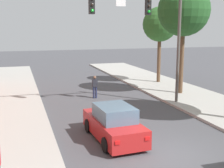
# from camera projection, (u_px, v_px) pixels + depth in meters

# --- Properties ---
(ground_plane) EXTENTS (120.00, 120.00, 0.00)m
(ground_plane) POSITION_uv_depth(u_px,v_px,m) (165.00, 155.00, 11.93)
(ground_plane) COLOR #4C4C51
(traffic_signal_mast) EXTENTS (7.49, 0.38, 7.50)m
(traffic_signal_mast) POSITION_uv_depth(u_px,v_px,m) (149.00, 22.00, 18.38)
(traffic_signal_mast) COLOR #514C47
(traffic_signal_mast) RESTS_ON sidewalk_right
(car_lead_red) EXTENTS (2.00, 4.32, 1.60)m
(car_lead_red) POSITION_uv_depth(u_px,v_px,m) (114.00, 124.00, 13.49)
(car_lead_red) COLOR #B21E1E
(car_lead_red) RESTS_ON ground
(pedestrian_crossing_road) EXTENTS (0.36, 0.22, 1.64)m
(pedestrian_crossing_road) POSITION_uv_depth(u_px,v_px,m) (95.00, 86.00, 21.46)
(pedestrian_crossing_road) COLOR #232847
(pedestrian_crossing_road) RESTS_ON ground
(street_tree_second) EXTENTS (3.80, 3.80, 8.05)m
(street_tree_second) POSITION_uv_depth(u_px,v_px,m) (184.00, 11.00, 21.60)
(street_tree_second) COLOR brown
(street_tree_second) RESTS_ON sidewalk_right
(street_tree_third) EXTENTS (3.09, 3.09, 6.75)m
(street_tree_third) POSITION_uv_depth(u_px,v_px,m) (160.00, 25.00, 26.48)
(street_tree_third) COLOR brown
(street_tree_third) RESTS_ON sidewalk_right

